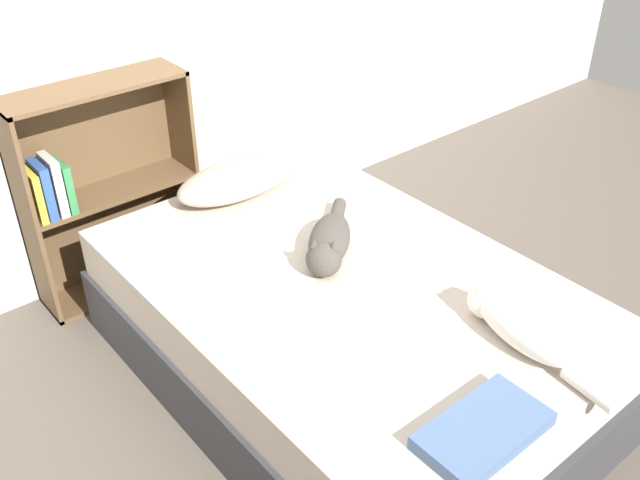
{
  "coord_description": "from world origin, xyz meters",
  "views": [
    {
      "loc": [
        -1.51,
        -1.66,
        2.18
      ],
      "look_at": [
        0.0,
        0.15,
        0.63
      ],
      "focal_mm": 40.0,
      "sensor_mm": 36.0,
      "label": 1
    }
  ],
  "objects_px": {
    "bed": "(344,330)",
    "bookshelf": "(100,187)",
    "cat_light": "(520,325)",
    "cat_dark": "(328,243)",
    "pillow": "(237,179)"
  },
  "relations": [
    {
      "from": "bed",
      "to": "bookshelf",
      "type": "xyz_separation_m",
      "value": [
        -0.42,
        1.27,
        0.28
      ]
    },
    {
      "from": "cat_light",
      "to": "bed",
      "type": "bearing_deg",
      "value": 25.11
    },
    {
      "from": "pillow",
      "to": "cat_dark",
      "type": "height_order",
      "value": "cat_dark"
    },
    {
      "from": "bed",
      "to": "cat_dark",
      "type": "distance_m",
      "value": 0.37
    },
    {
      "from": "bed",
      "to": "bookshelf",
      "type": "height_order",
      "value": "bookshelf"
    },
    {
      "from": "cat_light",
      "to": "cat_dark",
      "type": "bearing_deg",
      "value": 18.41
    },
    {
      "from": "cat_light",
      "to": "bookshelf",
      "type": "relative_size",
      "value": 0.6
    },
    {
      "from": "bookshelf",
      "to": "bed",
      "type": "bearing_deg",
      "value": -71.63
    },
    {
      "from": "cat_light",
      "to": "cat_dark",
      "type": "xyz_separation_m",
      "value": [
        -0.16,
        0.82,
        -0.01
      ]
    },
    {
      "from": "bed",
      "to": "pillow",
      "type": "relative_size",
      "value": 3.29
    },
    {
      "from": "bookshelf",
      "to": "pillow",
      "type": "bearing_deg",
      "value": -42.28
    },
    {
      "from": "bed",
      "to": "pillow",
      "type": "bearing_deg",
      "value": 85.59
    },
    {
      "from": "pillow",
      "to": "bookshelf",
      "type": "distance_m",
      "value": 0.66
    },
    {
      "from": "bed",
      "to": "pillow",
      "type": "xyz_separation_m",
      "value": [
        0.06,
        0.83,
        0.34
      ]
    },
    {
      "from": "pillow",
      "to": "cat_light",
      "type": "distance_m",
      "value": 1.5
    }
  ]
}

